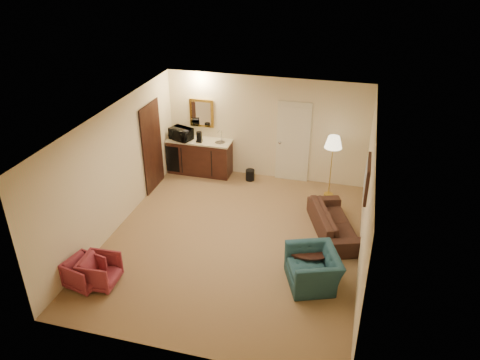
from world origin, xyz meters
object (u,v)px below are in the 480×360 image
object	(u,v)px
coffee_table	(307,260)
coffee_maker	(199,137)
wetbar_cabinet	(200,157)
floor_lamp	(331,166)
waste_bin	(250,175)
rose_chair_far	(100,270)
rose_chair_near	(84,272)
teal_armchair	(314,264)
microwave	(181,133)
sofa	(334,218)

from	to	relation	value
coffee_table	coffee_maker	distance (m)	4.57
wetbar_cabinet	floor_lamp	size ratio (longest dim) A/B	1.08
floor_lamp	waste_bin	size ratio (longest dim) A/B	5.40
coffee_maker	rose_chair_far	bearing A→B (deg)	-94.33
rose_chair_near	rose_chair_far	xyz separation A→B (m)	(0.25, 0.09, 0.01)
floor_lamp	teal_armchair	bearing A→B (deg)	-89.59
rose_chair_far	floor_lamp	world-z (taller)	floor_lamp
rose_chair_near	coffee_maker	size ratio (longest dim) A/B	2.24
floor_lamp	microwave	bearing A→B (deg)	176.29
wetbar_cabinet	coffee_table	bearing A→B (deg)	-45.54
waste_bin	microwave	distance (m)	2.05
rose_chair_far	coffee_maker	xyz separation A→B (m)	(0.29, 4.52, 0.74)
waste_bin	sofa	bearing A→B (deg)	-39.60
microwave	coffee_maker	distance (m)	0.50
wetbar_cabinet	teal_armchair	size ratio (longest dim) A/B	1.69
teal_armchair	coffee_table	distance (m)	0.42
sofa	teal_armchair	distance (m)	1.71
teal_armchair	microwave	distance (m)	5.27
sofa	rose_chair_near	size ratio (longest dim) A/B	3.12
waste_bin	coffee_maker	xyz separation A→B (m)	(-1.31, -0.04, 0.91)
rose_chair_far	coffee_maker	distance (m)	4.59
rose_chair_near	microwave	world-z (taller)	microwave
sofa	coffee_table	xyz separation A→B (m)	(-0.38, -1.35, -0.14)
sofa	microwave	size ratio (longest dim) A/B	3.35
rose_chair_near	waste_bin	world-z (taller)	rose_chair_near
rose_chair_far	wetbar_cabinet	bearing A→B (deg)	-5.87
rose_chair_far	microwave	size ratio (longest dim) A/B	1.13
coffee_table	microwave	world-z (taller)	microwave
rose_chair_near	waste_bin	xyz separation A→B (m)	(1.85, 4.65, -0.15)
coffee_table	coffee_maker	bearing A→B (deg)	135.04
floor_lamp	microwave	size ratio (longest dim) A/B	2.75
microwave	waste_bin	bearing A→B (deg)	19.64
rose_chair_far	coffee_maker	size ratio (longest dim) A/B	2.35
rose_chair_near	rose_chair_far	distance (m)	0.27
sofa	coffee_table	distance (m)	1.41
floor_lamp	rose_chair_near	bearing A→B (deg)	-131.19
sofa	waste_bin	size ratio (longest dim) A/B	6.57
wetbar_cabinet	sofa	xyz separation A→B (m)	(3.60, -1.93, -0.10)
sofa	rose_chair_near	world-z (taller)	sofa
wetbar_cabinet	teal_armchair	bearing A→B (deg)	-47.02
coffee_table	floor_lamp	size ratio (longest dim) A/B	0.50
sofa	teal_armchair	size ratio (longest dim) A/B	1.90
sofa	waste_bin	distance (m)	2.93
wetbar_cabinet	waste_bin	xyz separation A→B (m)	(1.35, -0.07, -0.32)
coffee_table	microwave	distance (m)	4.96
teal_armchair	floor_lamp	distance (m)	3.32
rose_chair_far	coffee_maker	world-z (taller)	coffee_maker
sofa	floor_lamp	world-z (taller)	floor_lamp
floor_lamp	coffee_maker	bearing A→B (deg)	176.30
rose_chair_far	coffee_table	xyz separation A→B (m)	(3.47, 1.34, -0.09)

